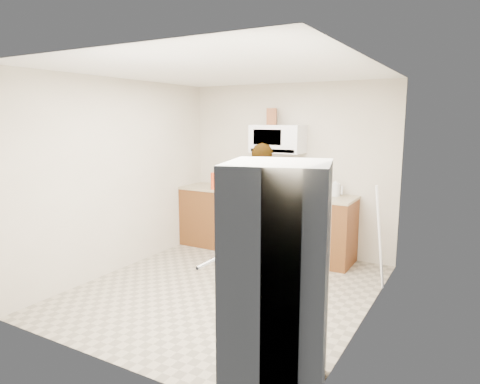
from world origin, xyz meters
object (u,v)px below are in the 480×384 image
Objects in this scene: microwave at (278,139)px; fridge at (277,281)px; gas_range at (273,222)px; kettle at (335,190)px; person at (262,207)px; saucepan at (267,184)px.

microwave is 3.48m from fridge.
gas_range is 1.04m from kettle.
saucepan is at bearing -77.29° from person.
person reaches higher than kettle.
microwave is 1.14m from person.
person is 0.81m from saucepan.
fridge is at bearing -62.63° from saucepan.
saucepan is at bearing 101.85° from fridge.
gas_range is 1.22m from microwave.
kettle is at bearing 9.40° from gas_range.
microwave reaches higher than saucepan.
gas_range is 0.66× the size of fridge.
microwave reaches higher than person.
person is at bearing -80.74° from microwave.
gas_range is at bearing -36.09° from saucepan.
fridge is at bearing 110.48° from person.
microwave is 3.05× the size of saucepan.
kettle is (0.75, 0.76, 0.18)m from person.
kettle is (0.88, 0.14, 0.54)m from gas_range.
kettle is at bearing -143.57° from person.
person is 1.08m from kettle.
gas_range is at bearing -87.52° from person.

